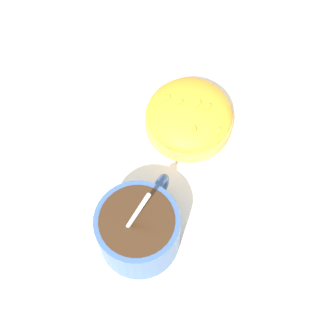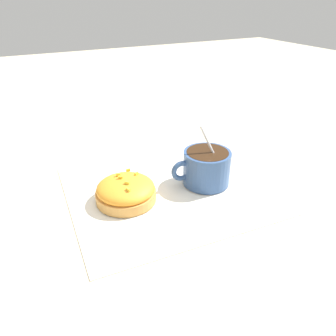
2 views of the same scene
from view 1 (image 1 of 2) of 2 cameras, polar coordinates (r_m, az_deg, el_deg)
The scene contains 4 objects.
ground_plane at distance 0.60m, azimuth 0.27°, elevation -1.51°, with size 3.00×3.00×0.00m, color #C6B793.
paper_napkin at distance 0.60m, azimuth 0.27°, elevation -1.45°, with size 0.34×0.31×0.00m.
coffee_cup at distance 0.55m, azimuth -2.98°, elevation -6.19°, with size 0.11×0.08×0.11m.
frosted_pastry at distance 0.62m, azimuth 2.30°, elevation 5.21°, with size 0.10×0.10×0.04m.
Camera 1 is at (-0.23, -0.06, 0.55)m, focal length 60.00 mm.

